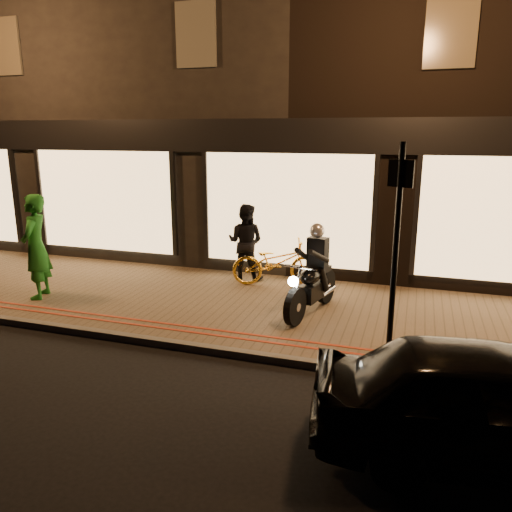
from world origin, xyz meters
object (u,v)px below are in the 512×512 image
at_px(bicycle_gold, 276,262).
at_px(parked_car, 496,403).
at_px(motorcycle, 313,279).
at_px(person_green, 36,247).
at_px(sign_post, 396,244).

distance_m(bicycle_gold, parked_car, 5.91).
bearing_deg(bicycle_gold, motorcycle, -163.14).
bearing_deg(parked_car, bicycle_gold, 29.10).
bearing_deg(person_green, sign_post, 62.89).
height_order(motorcycle, sign_post, sign_post).
xyz_separation_m(sign_post, parked_car, (1.13, -1.73, -1.17)).
xyz_separation_m(motorcycle, bicycle_gold, (-1.06, 1.41, -0.14)).
bearing_deg(motorcycle, parked_car, -39.79).
bearing_deg(motorcycle, person_green, -158.90).
bearing_deg(parked_car, motorcycle, 29.33).
relative_size(bicycle_gold, person_green, 0.91).
xyz_separation_m(bicycle_gold, person_green, (-4.12, -2.20, 0.52)).
relative_size(sign_post, parked_car, 0.82).
relative_size(person_green, parked_car, 0.55).
bearing_deg(bicycle_gold, person_green, 98.02).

